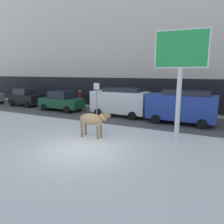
{
  "coord_description": "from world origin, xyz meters",
  "views": [
    {
      "loc": [
        5.53,
        -7.77,
        3.55
      ],
      "look_at": [
        -0.27,
        3.82,
        1.1
      ],
      "focal_mm": 33.92,
      "sensor_mm": 36.0,
      "label": 1
    }
  ],
  "objects_px": {
    "street_sign": "(97,100)",
    "car_blue_van": "(182,106)",
    "cow_tan": "(92,120)",
    "pedestrian_near_billboard": "(80,98)",
    "car_black_hatchback": "(26,97)",
    "billboard": "(181,56)",
    "car_white_van": "(120,101)",
    "car_darkgreen_sedan": "(61,101)"
  },
  "relations": [
    {
      "from": "cow_tan",
      "to": "billboard",
      "type": "height_order",
      "value": "billboard"
    },
    {
      "from": "billboard",
      "to": "car_black_hatchback",
      "type": "bearing_deg",
      "value": 163.58
    },
    {
      "from": "cow_tan",
      "to": "pedestrian_near_billboard",
      "type": "bearing_deg",
      "value": 128.61
    },
    {
      "from": "car_black_hatchback",
      "to": "street_sign",
      "type": "bearing_deg",
      "value": -17.09
    },
    {
      "from": "pedestrian_near_billboard",
      "to": "car_white_van",
      "type": "bearing_deg",
      "value": -23.63
    },
    {
      "from": "cow_tan",
      "to": "car_black_hatchback",
      "type": "xyz_separation_m",
      "value": [
        -12.18,
        6.23,
        -0.07
      ]
    },
    {
      "from": "car_white_van",
      "to": "billboard",
      "type": "bearing_deg",
      "value": -40.73
    },
    {
      "from": "billboard",
      "to": "car_black_hatchback",
      "type": "distance_m",
      "value": 17.48
    },
    {
      "from": "cow_tan",
      "to": "car_blue_van",
      "type": "relative_size",
      "value": 0.41
    },
    {
      "from": "car_white_van",
      "to": "car_blue_van",
      "type": "distance_m",
      "value": 4.89
    },
    {
      "from": "pedestrian_near_billboard",
      "to": "street_sign",
      "type": "distance_m",
      "value": 7.68
    },
    {
      "from": "car_black_hatchback",
      "to": "car_blue_van",
      "type": "relative_size",
      "value": 0.76
    },
    {
      "from": "billboard",
      "to": "car_darkgreen_sedan",
      "type": "bearing_deg",
      "value": 158.68
    },
    {
      "from": "car_black_hatchback",
      "to": "billboard",
      "type": "bearing_deg",
      "value": -16.42
    },
    {
      "from": "car_black_hatchback",
      "to": "pedestrian_near_billboard",
      "type": "relative_size",
      "value": 2.05
    },
    {
      "from": "street_sign",
      "to": "billboard",
      "type": "bearing_deg",
      "value": -15.15
    },
    {
      "from": "car_white_van",
      "to": "car_blue_van",
      "type": "height_order",
      "value": "same"
    },
    {
      "from": "car_black_hatchback",
      "to": "pedestrian_near_billboard",
      "type": "height_order",
      "value": "car_black_hatchback"
    },
    {
      "from": "billboard",
      "to": "car_darkgreen_sedan",
      "type": "height_order",
      "value": "billboard"
    },
    {
      "from": "car_blue_van",
      "to": "street_sign",
      "type": "relative_size",
      "value": 1.65
    },
    {
      "from": "billboard",
      "to": "car_white_van",
      "type": "relative_size",
      "value": 1.2
    },
    {
      "from": "car_darkgreen_sedan",
      "to": "car_white_van",
      "type": "xyz_separation_m",
      "value": [
        5.95,
        0.17,
        0.33
      ]
    },
    {
      "from": "car_darkgreen_sedan",
      "to": "car_white_van",
      "type": "height_order",
      "value": "car_white_van"
    },
    {
      "from": "car_darkgreen_sedan",
      "to": "car_white_van",
      "type": "distance_m",
      "value": 5.96
    },
    {
      "from": "car_black_hatchback",
      "to": "street_sign",
      "type": "distance_m",
      "value": 11.25
    },
    {
      "from": "car_black_hatchback",
      "to": "car_blue_van",
      "type": "distance_m",
      "value": 16.05
    },
    {
      "from": "car_white_van",
      "to": "street_sign",
      "type": "xyz_separation_m",
      "value": [
        -0.43,
        -3.01,
        0.43
      ]
    },
    {
      "from": "billboard",
      "to": "car_blue_van",
      "type": "xyz_separation_m",
      "value": [
        -0.42,
        4.14,
        -3.07
      ]
    },
    {
      "from": "street_sign",
      "to": "car_blue_van",
      "type": "bearing_deg",
      "value": 26.02
    },
    {
      "from": "billboard",
      "to": "car_white_van",
      "type": "bearing_deg",
      "value": 139.27
    },
    {
      "from": "car_black_hatchback",
      "to": "pedestrian_near_billboard",
      "type": "xyz_separation_m",
      "value": [
        5.44,
        2.21,
        -0.05
      ]
    },
    {
      "from": "billboard",
      "to": "car_black_hatchback",
      "type": "height_order",
      "value": "billboard"
    },
    {
      "from": "car_white_van",
      "to": "pedestrian_near_billboard",
      "type": "relative_size",
      "value": 2.68
    },
    {
      "from": "car_darkgreen_sedan",
      "to": "car_blue_van",
      "type": "height_order",
      "value": "car_blue_van"
    },
    {
      "from": "car_blue_van",
      "to": "car_white_van",
      "type": "bearing_deg",
      "value": 175.05
    },
    {
      "from": "car_white_van",
      "to": "street_sign",
      "type": "relative_size",
      "value": 1.65
    },
    {
      "from": "cow_tan",
      "to": "pedestrian_near_billboard",
      "type": "height_order",
      "value": "pedestrian_near_billboard"
    },
    {
      "from": "billboard",
      "to": "street_sign",
      "type": "xyz_separation_m",
      "value": [
        -5.72,
        1.55,
        -2.64
      ]
    },
    {
      "from": "cow_tan",
      "to": "car_white_van",
      "type": "distance_m",
      "value": 6.04
    },
    {
      "from": "car_black_hatchback",
      "to": "pedestrian_near_billboard",
      "type": "bearing_deg",
      "value": 22.09
    },
    {
      "from": "car_darkgreen_sedan",
      "to": "street_sign",
      "type": "distance_m",
      "value": 6.26
    },
    {
      "from": "cow_tan",
      "to": "car_blue_van",
      "type": "bearing_deg",
      "value": 55.14
    }
  ]
}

